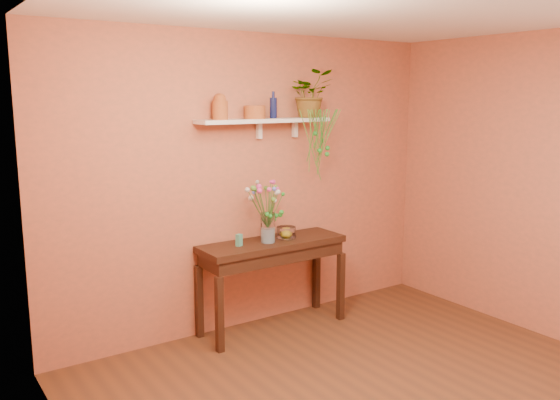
{
  "coord_description": "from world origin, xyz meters",
  "views": [
    {
      "loc": [
        -2.77,
        -2.56,
        2.14
      ],
      "look_at": [
        0.0,
        1.55,
        1.25
      ],
      "focal_mm": 37.34,
      "sensor_mm": 36.0,
      "label": 1
    }
  ],
  "objects": [
    {
      "name": "sideboard",
      "position": [
        0.06,
        1.76,
        0.71
      ],
      "size": [
        1.38,
        0.44,
        0.84
      ],
      "color": "black",
      "rests_on": "ground"
    },
    {
      "name": "carton",
      "position": [
        -0.29,
        1.76,
        0.89
      ],
      "size": [
        0.06,
        0.06,
        0.11
      ],
      "primitive_type": "cube",
      "rotation": [
        0.0,
        0.0,
        0.39
      ],
      "color": "teal",
      "rests_on": "sideboard"
    },
    {
      "name": "glass_vase",
      "position": [
        -0.01,
        1.73,
        0.95
      ],
      "size": [
        0.13,
        0.13,
        0.27
      ],
      "color": "white",
      "rests_on": "sideboard"
    },
    {
      "name": "wall_shelf",
      "position": [
        0.06,
        1.87,
        1.92
      ],
      "size": [
        1.3,
        0.24,
        0.19
      ],
      "color": "white",
      "rests_on": "room"
    },
    {
      "name": "blue_bottle",
      "position": [
        0.15,
        1.87,
        2.04
      ],
      "size": [
        0.08,
        0.08,
        0.24
      ],
      "color": "#111849",
      "rests_on": "wall_shelf"
    },
    {
      "name": "terracotta_jug",
      "position": [
        -0.4,
        1.87,
        2.04
      ],
      "size": [
        0.13,
        0.13,
        0.22
      ],
      "color": "#9B552D",
      "rests_on": "wall_shelf"
    },
    {
      "name": "glass_bowl",
      "position": [
        0.22,
        1.77,
        0.88
      ],
      "size": [
        0.18,
        0.18,
        0.11
      ],
      "color": "white",
      "rests_on": "sideboard"
    },
    {
      "name": "spider_plant",
      "position": [
        0.54,
        1.84,
        2.16
      ],
      "size": [
        0.48,
        0.45,
        0.44
      ],
      "primitive_type": "imported",
      "rotation": [
        0.0,
        0.0,
        -0.32
      ],
      "color": "#227E24",
      "rests_on": "wall_shelf"
    },
    {
      "name": "bouquet",
      "position": [
        -0.03,
        1.72,
        1.25
      ],
      "size": [
        0.4,
        0.45,
        0.42
      ],
      "color": "#386B28",
      "rests_on": "glass_vase"
    },
    {
      "name": "lemon",
      "position": [
        0.22,
        1.77,
        0.88
      ],
      "size": [
        0.08,
        0.08,
        0.08
      ],
      "primitive_type": "sphere",
      "color": "yellow",
      "rests_on": "glass_bowl"
    },
    {
      "name": "terracotta_pot",
      "position": [
        -0.04,
        1.89,
        2.0
      ],
      "size": [
        0.24,
        0.24,
        0.12
      ],
      "primitive_type": "cylinder",
      "rotation": [
        0.0,
        0.0,
        -0.37
      ],
      "color": "#9B552D",
      "rests_on": "wall_shelf"
    },
    {
      "name": "room",
      "position": [
        0.0,
        0.0,
        1.35
      ],
      "size": [
        4.04,
        4.04,
        2.7
      ],
      "color": "brown",
      "rests_on": "ground"
    },
    {
      "name": "plant_fronds",
      "position": [
        0.55,
        1.69,
        1.73
      ],
      "size": [
        0.45,
        0.35,
        0.67
      ],
      "color": "#227E24",
      "rests_on": "wall_shelf"
    }
  ]
}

